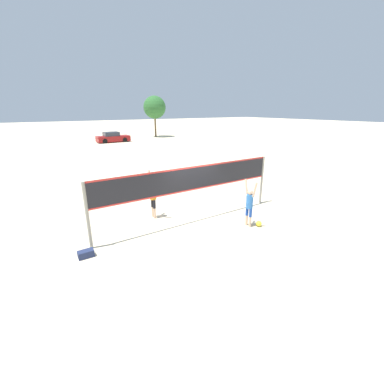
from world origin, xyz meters
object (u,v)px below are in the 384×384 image
at_px(volleyball_net, 192,182).
at_px(player_spiker, 249,203).
at_px(parked_car_mid, 113,138).
at_px(gear_bag, 86,254).
at_px(player_blocker, 153,194).
at_px(tree_right_cluster, 155,107).
at_px(volleyball, 259,224).

relative_size(volleyball_net, player_spiker, 4.32).
xyz_separation_m(player_spiker, parked_car_mid, (3.47, 30.67, -0.37)).
distance_m(gear_bag, parked_car_mid, 31.04).
distance_m(player_spiker, player_blocker, 4.12).
bearing_deg(tree_right_cluster, gear_bag, -118.63).
bearing_deg(gear_bag, tree_right_cluster, 61.37).
bearing_deg(volleyball_net, player_blocker, 134.34).
bearing_deg(player_spiker, volleyball_net, 45.72).
bearing_deg(volleyball, volleyball_net, 136.36).
distance_m(volleyball_net, gear_bag, 4.77).
bearing_deg(player_spiker, player_blocker, 45.14).
height_order(volleyball, tree_right_cluster, tree_right_cluster).
bearing_deg(gear_bag, volleyball_net, 6.34).
relative_size(volleyball_net, tree_right_cluster, 1.27).
bearing_deg(volleyball, player_blocker, 135.59).
relative_size(player_blocker, volleyball, 8.98).
height_order(gear_bag, parked_car_mid, parked_car_mid).
xyz_separation_m(player_blocker, tree_right_cluster, (14.73, 31.15, 3.67)).
height_order(player_spiker, tree_right_cluster, tree_right_cluster).
bearing_deg(player_blocker, gear_bag, -61.65).
xyz_separation_m(volleyball, tree_right_cluster, (11.47, 34.34, 4.67)).
height_order(volleyball_net, parked_car_mid, volleyball_net).
relative_size(volleyball, gear_bag, 0.48).
height_order(gear_bag, tree_right_cluster, tree_right_cluster).
bearing_deg(player_blocker, tree_right_cluster, 154.70).
relative_size(parked_car_mid, tree_right_cluster, 0.69).
relative_size(player_spiker, volleyball, 8.28).
height_order(player_blocker, gear_bag, player_blocker).
relative_size(player_spiker, tree_right_cluster, 0.29).
bearing_deg(volleyball_net, tree_right_cluster, 67.37).
height_order(player_spiker, player_blocker, player_blocker).
height_order(player_spiker, parked_car_mid, player_spiker).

